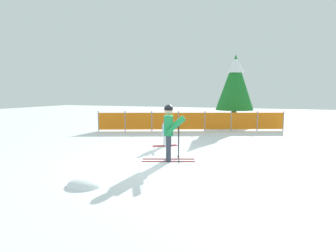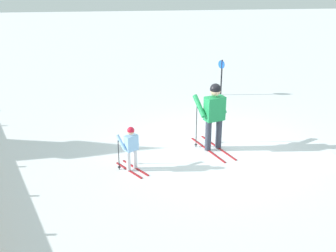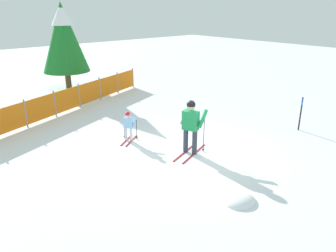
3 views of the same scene
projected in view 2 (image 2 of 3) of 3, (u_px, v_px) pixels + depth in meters
ground_plane at (214, 149)px, 10.36m from camera, size 60.00×60.00×0.00m
skier_adult at (214, 111)px, 10.03m from camera, size 1.60×0.92×1.67m
skier_child at (131, 145)px, 9.17m from camera, size 0.92×0.72×1.02m
trail_marker at (221, 73)px, 14.24m from camera, size 0.25×0.17×1.22m
snow_mound at (333, 162)px, 9.73m from camera, size 0.79×0.67×0.32m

